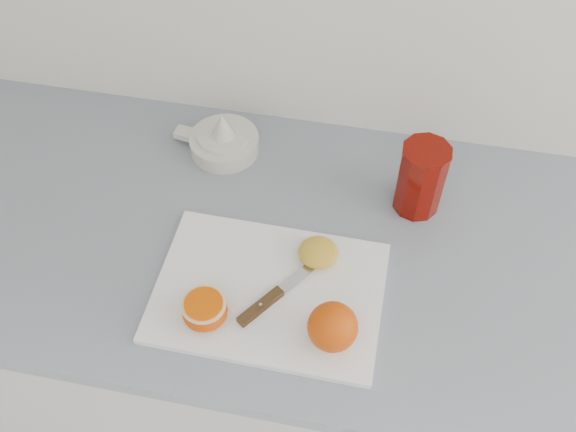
{
  "coord_description": "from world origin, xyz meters",
  "views": [
    {
      "loc": [
        -0.0,
        1.03,
        1.79
      ],
      "look_at": [
        -0.13,
        1.69,
        0.96
      ],
      "focal_mm": 40.0,
      "sensor_mm": 36.0,
      "label": 1
    }
  ],
  "objects_px": {
    "citrus_juicer": "(223,140)",
    "red_tumbler": "(420,181)",
    "cutting_board": "(269,292)",
    "half_orange": "(205,310)",
    "counter": "(324,359)"
  },
  "relations": [
    {
      "from": "half_orange",
      "to": "cutting_board",
      "type": "bearing_deg",
      "value": 39.04
    },
    {
      "from": "counter",
      "to": "half_orange",
      "type": "height_order",
      "value": "half_orange"
    },
    {
      "from": "counter",
      "to": "cutting_board",
      "type": "distance_m",
      "value": 0.47
    },
    {
      "from": "counter",
      "to": "cutting_board",
      "type": "xyz_separation_m",
      "value": [
        -0.09,
        -0.12,
        0.45
      ]
    },
    {
      "from": "citrus_juicer",
      "to": "red_tumbler",
      "type": "distance_m",
      "value": 0.39
    },
    {
      "from": "red_tumbler",
      "to": "counter",
      "type": "bearing_deg",
      "value": -137.72
    },
    {
      "from": "counter",
      "to": "half_orange",
      "type": "xyz_separation_m",
      "value": [
        -0.18,
        -0.19,
        0.48
      ]
    },
    {
      "from": "half_orange",
      "to": "citrus_juicer",
      "type": "bearing_deg",
      "value": 100.68
    },
    {
      "from": "cutting_board",
      "to": "red_tumbler",
      "type": "bearing_deg",
      "value": 47.28
    },
    {
      "from": "counter",
      "to": "red_tumbler",
      "type": "height_order",
      "value": "red_tumbler"
    },
    {
      "from": "citrus_juicer",
      "to": "red_tumbler",
      "type": "relative_size",
      "value": 1.22
    },
    {
      "from": "counter",
      "to": "citrus_juicer",
      "type": "bearing_deg",
      "value": 143.15
    },
    {
      "from": "counter",
      "to": "cutting_board",
      "type": "relative_size",
      "value": 7.04
    },
    {
      "from": "citrus_juicer",
      "to": "red_tumbler",
      "type": "height_order",
      "value": "red_tumbler"
    },
    {
      "from": "cutting_board",
      "to": "half_orange",
      "type": "distance_m",
      "value": 0.11
    }
  ]
}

